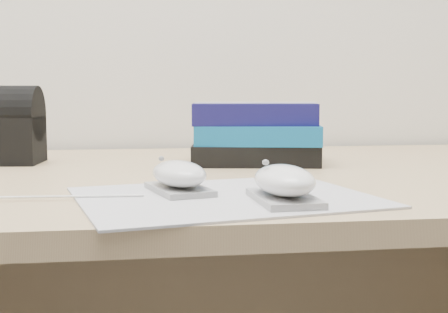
{
  "coord_description": "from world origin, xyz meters",
  "views": [
    {
      "loc": [
        -0.2,
        0.59,
        0.86
      ],
      "look_at": [
        -0.08,
        1.43,
        0.77
      ],
      "focal_mm": 50.0,
      "sensor_mm": 36.0,
      "label": 1
    }
  ],
  "objects": [
    {
      "name": "mouse_front",
      "position": [
        -0.03,
        1.28,
        0.75
      ],
      "size": [
        0.07,
        0.12,
        0.05
      ],
      "color": "#959597",
      "rests_on": "mousepad"
    },
    {
      "name": "usb_cable",
      "position": [
        -0.3,
        1.34,
        0.73
      ],
      "size": [
        0.22,
        0.02,
        0.0
      ],
      "primitive_type": "cylinder",
      "rotation": [
        0.0,
        1.57,
        -0.06
      ],
      "color": "white",
      "rests_on": "mousepad"
    },
    {
      "name": "desk",
      "position": [
        0.0,
        1.64,
        0.5
      ],
      "size": [
        1.6,
        0.8,
        0.73
      ],
      "color": "#A3845A",
      "rests_on": "ground"
    },
    {
      "name": "book_stack",
      "position": [
        0.02,
        1.69,
        0.78
      ],
      "size": [
        0.25,
        0.21,
        0.11
      ],
      "color": "black",
      "rests_on": "desk"
    },
    {
      "name": "mousepad",
      "position": [
        -0.09,
        1.33,
        0.73
      ],
      "size": [
        0.39,
        0.33,
        0.0
      ],
      "primitive_type": "cube",
      "rotation": [
        0.0,
        0.0,
        0.21
      ],
      "color": "gray",
      "rests_on": "desk"
    },
    {
      "name": "mouse_rear",
      "position": [
        -0.14,
        1.37,
        0.75
      ],
      "size": [
        0.09,
        0.12,
        0.05
      ],
      "color": "gray",
      "rests_on": "mousepad"
    }
  ]
}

